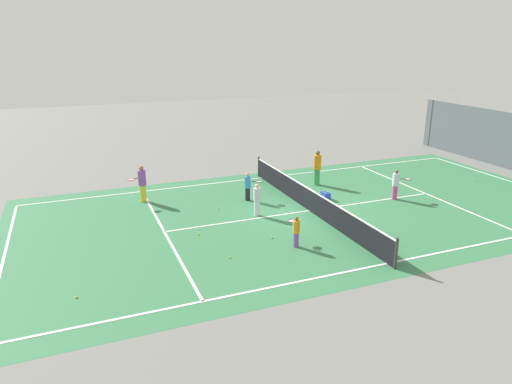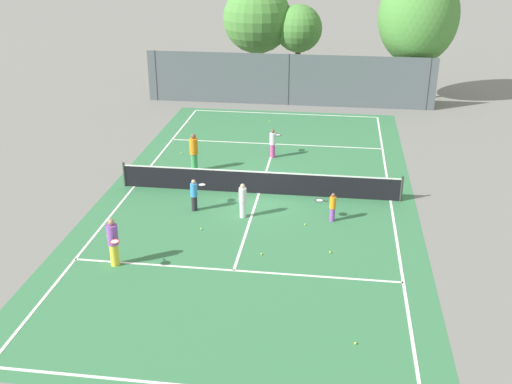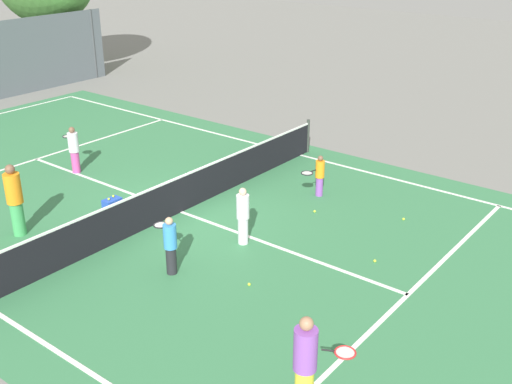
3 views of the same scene
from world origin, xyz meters
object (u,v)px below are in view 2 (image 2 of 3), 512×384
object	(u,v)px
ball_crate	(239,176)
tennis_ball_0	(270,121)
tennis_ball_8	(189,123)
tennis_ball_9	(330,252)
tennis_ball_10	(305,224)
player_0	(194,152)
tennis_ball_2	(107,235)
tennis_ball_7	(262,254)
tennis_ball_4	(201,229)
tennis_ball_3	(181,153)
player_2	(273,143)
tennis_ball_5	(331,186)
player_1	(194,194)
tennis_ball_6	(355,343)
player_5	(332,206)
player_3	(113,242)
tennis_ball_1	(242,178)
player_4	(243,200)

from	to	relation	value
ball_crate	tennis_ball_0	bearing A→B (deg)	87.70
tennis_ball_8	tennis_ball_9	world-z (taller)	same
tennis_ball_10	player_0	bearing A→B (deg)	137.81
tennis_ball_2	tennis_ball_7	size ratio (longest dim) A/B	1.00
player_0	tennis_ball_4	size ratio (longest dim) A/B	27.26
tennis_ball_2	tennis_ball_10	bearing A→B (deg)	14.73
tennis_ball_3	ball_crate	bearing A→B (deg)	-40.47
ball_crate	tennis_ball_8	world-z (taller)	ball_crate
player_2	tennis_ball_10	xyz separation A→B (m)	(2.04, -7.23, -0.71)
tennis_ball_5	player_1	bearing A→B (deg)	-149.40
tennis_ball_3	tennis_ball_8	world-z (taller)	same
tennis_ball_2	tennis_ball_6	size ratio (longest dim) A/B	1.00
player_5	tennis_ball_10	distance (m)	1.24
ball_crate	tennis_ball_9	size ratio (longest dim) A/B	7.07
player_1	tennis_ball_8	xyz separation A→B (m)	(-2.95, 11.31, -0.66)
tennis_ball_6	ball_crate	bearing A→B (deg)	114.13
tennis_ball_5	tennis_ball_7	size ratio (longest dim) A/B	1.00
player_3	player_5	bearing A→B (deg)	31.41
player_5	tennis_ball_4	size ratio (longest dim) A/B	17.65
tennis_ball_4	tennis_ball_2	bearing A→B (deg)	-163.43
tennis_ball_1	tennis_ball_5	world-z (taller)	same
player_0	player_1	bearing A→B (deg)	-76.79
tennis_ball_0	tennis_ball_10	xyz separation A→B (m)	(2.85, -13.00, 0.00)
tennis_ball_0	tennis_ball_8	world-z (taller)	same
player_1	tennis_ball_4	world-z (taller)	player_1
tennis_ball_9	tennis_ball_3	bearing A→B (deg)	129.91
player_4	tennis_ball_7	world-z (taller)	player_4
tennis_ball_8	tennis_ball_4	bearing A→B (deg)	-74.60
tennis_ball_0	tennis_ball_6	distance (m)	20.55
player_5	tennis_ball_8	size ratio (longest dim) A/B	17.65
tennis_ball_0	tennis_ball_4	bearing A→B (deg)	-94.07
player_1	tennis_ball_2	size ratio (longest dim) A/B	20.09
player_1	ball_crate	size ratio (longest dim) A/B	2.84
player_1	player_5	bearing A→B (deg)	-2.49
tennis_ball_9	tennis_ball_5	bearing A→B (deg)	91.23
tennis_ball_6	tennis_ball_8	xyz separation A→B (m)	(-9.22, 19.09, 0.00)
tennis_ball_3	tennis_ball_4	xyz separation A→B (m)	(2.77, -7.97, 0.00)
ball_crate	tennis_ball_2	size ratio (longest dim) A/B	7.07
player_4	tennis_ball_5	xyz separation A→B (m)	(3.33, 3.51, -0.69)
tennis_ball_3	tennis_ball_10	size ratio (longest dim) A/B	1.00
tennis_ball_1	tennis_ball_9	size ratio (longest dim) A/B	1.00
player_2	tennis_ball_5	size ratio (longest dim) A/B	21.67
tennis_ball_7	tennis_ball_9	bearing A→B (deg)	10.87
player_5	tennis_ball_9	distance (m)	2.61
player_0	tennis_ball_10	distance (m)	7.39
tennis_ball_0	tennis_ball_2	world-z (taller)	same
tennis_ball_3	player_5	bearing A→B (deg)	-40.85
tennis_ball_3	tennis_ball_9	size ratio (longest dim) A/B	1.00
player_0	player_4	xyz separation A→B (m)	(2.97, -4.53, -0.20)
tennis_ball_8	player_2	bearing A→B (deg)	-42.04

